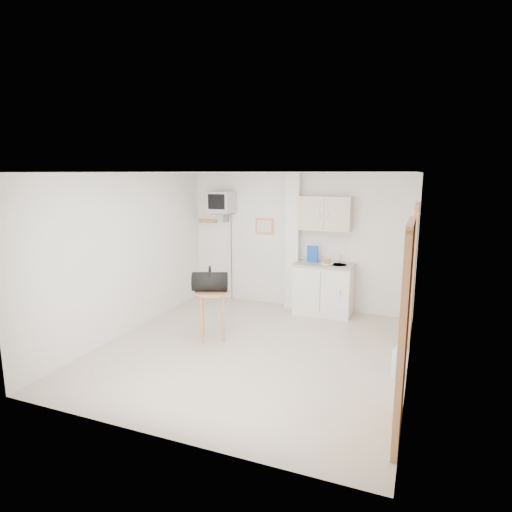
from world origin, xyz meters
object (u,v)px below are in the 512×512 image
at_px(round_table, 212,300).
at_px(duffel_bag, 210,281).
at_px(water_bottle, 397,363).
at_px(crt_television, 221,203).

xyz_separation_m(round_table, duffel_bag, (-0.04, 0.01, 0.28)).
relative_size(round_table, duffel_bag, 1.27).
bearing_deg(duffel_bag, round_table, -33.10).
bearing_deg(water_bottle, round_table, 174.70).
distance_m(duffel_bag, water_bottle, 2.84).
height_order(crt_television, water_bottle, crt_television).
bearing_deg(round_table, water_bottle, -5.30).
distance_m(crt_television, water_bottle, 4.40).
relative_size(round_table, water_bottle, 1.93).
height_order(round_table, duffel_bag, duffel_bag).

